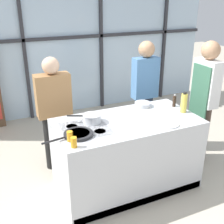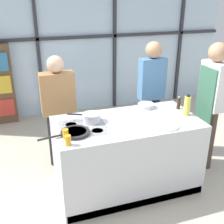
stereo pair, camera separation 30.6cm
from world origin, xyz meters
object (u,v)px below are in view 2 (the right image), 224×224
Objects in this scene: oil_bottle at (187,106)px; frying_pan at (74,132)px; chef at (211,98)px; saucepan at (91,117)px; mixing_bowl at (146,105)px; juice_glass_near at (68,140)px; spectator_far_left at (59,107)px; white_plate at (168,126)px; pepper_grinder at (179,103)px; spectator_center_left at (151,90)px; juice_glass_far at (66,134)px.

frying_pan is at bearing -177.26° from oil_bottle.
chef is 1.66m from saucepan.
mixing_bowl is 2.00× the size of juice_glass_near.
chef reaches higher than spectator_far_left.
mixing_bowl is 1.34m from juice_glass_near.
pepper_grinder reaches higher than white_plate.
mixing_bowl is at bearing 88.99° from white_plate.
spectator_far_left is at bearing 149.73° from oil_bottle.
chef reaches higher than mixing_bowl.
spectator_center_left is 7.97× the size of mixing_bowl.
spectator_far_left is 1.19m from mixing_bowl.
juice_glass_far is (0.00, 0.14, 0.00)m from juice_glass_near.
juice_glass_near reaches higher than white_plate.
chef reaches higher than frying_pan.
pepper_grinder reaches higher than saucepan.
spectator_center_left is (1.40, 0.00, 0.10)m from spectator_far_left.
spectator_far_left is at bearing 134.85° from white_plate.
chef is 3.14× the size of frying_pan.
spectator_center_left reaches higher than oil_bottle.
spectator_center_left reaches higher than frying_pan.
juice_glass_near is at bearing -150.00° from mixing_bowl.
spectator_center_left is at bearing 38.66° from chef.
spectator_far_left is 14.87× the size of juice_glass_near.
mixing_bowl reaches higher than white_plate.
chef reaches higher than spectator_center_left.
chef is 2.07m from juice_glass_near.
juice_glass_near is (-1.55, -0.50, -0.02)m from pepper_grinder.
spectator_center_left is 0.65m from pepper_grinder.
juice_glass_far is (-1.15, 0.08, 0.05)m from white_plate.
juice_glass_far is at bearing 175.84° from white_plate.
saucepan is at bearing 89.58° from chef.
mixing_bowl is 0.55m from oil_bottle.
spectator_center_left is (-0.55, 0.69, -0.04)m from chef.
juice_glass_near is (-0.07, -1.14, 0.08)m from spectator_far_left.
saucepan is at bearing 113.45° from spectator_far_left.
oil_bottle is 1.55× the size of pepper_grinder.
pepper_grinder is at bearing 156.41° from spectator_far_left.
white_plate is at bearing -91.01° from mixing_bowl.
white_plate is 2.34× the size of juice_glass_near.
saucepan is 0.49m from juice_glass_far.
white_plate is at bearing -8.81° from frying_pan.
chef is 16.49× the size of juice_glass_near.
chef is 1.93m from frying_pan.
juice_glass_near is (-2.02, -0.46, -0.05)m from chef.
chef reaches higher than pepper_grinder.
juice_glass_near is (-1.15, -0.06, 0.05)m from white_plate.
mixing_bowl is 0.80× the size of oil_bottle.
spectator_far_left is 5.95× the size of oil_bottle.
juice_glass_far is at bearing -174.54° from oil_bottle.
white_plate is (-0.87, -0.40, -0.10)m from chef.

